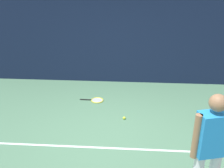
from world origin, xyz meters
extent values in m
plane|color=#4C7556|center=(0.00, 0.00, 0.00)|extent=(12.00, 12.00, 0.00)
cube|color=#141E38|center=(0.00, 3.00, 1.21)|extent=(10.00, 0.10, 2.43)
cube|color=white|center=(0.00, -0.33, 0.00)|extent=(9.00, 0.05, 0.00)
cube|color=#268CD8|center=(1.41, -1.48, 1.15)|extent=(0.44, 0.31, 0.60)
sphere|color=#9E704C|center=(1.41, -1.48, 1.59)|extent=(0.22, 0.22, 0.22)
cylinder|color=#9E704C|center=(1.20, -1.54, 1.14)|extent=(0.09, 0.09, 0.62)
cylinder|color=black|center=(-0.77, 1.64, 0.01)|extent=(0.30, 0.04, 0.03)
torus|color=gold|center=(-0.47, 1.63, 0.01)|extent=(0.33, 0.33, 0.02)
cylinder|color=#B2B2B2|center=(-0.47, 1.63, 0.01)|extent=(0.28, 0.28, 0.00)
sphere|color=#CCE033|center=(0.25, 0.75, 0.03)|extent=(0.07, 0.07, 0.07)
camera|label=1|loc=(0.34, -4.35, 3.01)|focal=41.79mm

